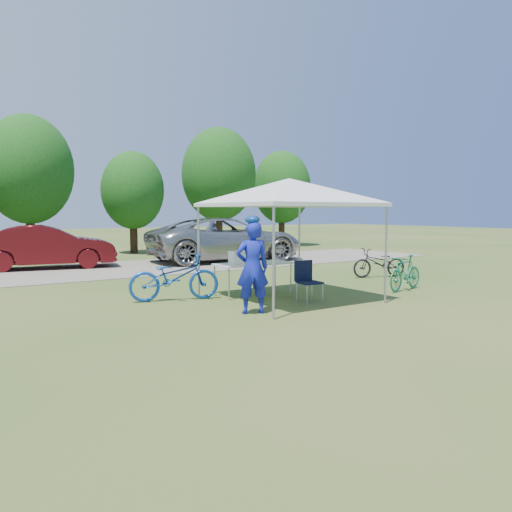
# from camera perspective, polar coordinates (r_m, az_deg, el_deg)

# --- Properties ---
(ground) EXTENTS (100.00, 100.00, 0.00)m
(ground) POSITION_cam_1_polar(r_m,az_deg,el_deg) (11.38, 3.74, -5.00)
(ground) COLOR #2D5119
(ground) RESTS_ON ground
(gravel_strip) EXTENTS (24.00, 5.00, 0.02)m
(gravel_strip) POSITION_cam_1_polar(r_m,az_deg,el_deg) (18.32, -11.65, -1.20)
(gravel_strip) COLOR gray
(gravel_strip) RESTS_ON ground
(canopy) EXTENTS (4.53, 4.53, 3.00)m
(canopy) POSITION_cam_1_polar(r_m,az_deg,el_deg) (11.22, 3.82, 8.46)
(canopy) COLOR #A5A5AA
(canopy) RESTS_ON ground
(treeline) EXTENTS (24.89, 4.28, 6.30)m
(treeline) POSITION_cam_1_polar(r_m,az_deg,el_deg) (23.89, -17.99, 8.57)
(treeline) COLOR #382314
(treeline) RESTS_ON ground
(folding_table) EXTENTS (1.86, 0.78, 0.77)m
(folding_table) POSITION_cam_1_polar(r_m,az_deg,el_deg) (11.96, -0.30, -0.99)
(folding_table) COLOR white
(folding_table) RESTS_ON ground
(folding_chair) EXTENTS (0.50, 0.52, 0.91)m
(folding_chair) POSITION_cam_1_polar(r_m,az_deg,el_deg) (11.15, 5.80, -2.44)
(folding_chair) COLOR black
(folding_chair) RESTS_ON ground
(cooler) EXTENTS (0.42, 0.28, 0.30)m
(cooler) POSITION_cam_1_polar(r_m,az_deg,el_deg) (11.72, -2.01, -0.16)
(cooler) COLOR white
(cooler) RESTS_ON folding_table
(ice_cream_cup) EXTENTS (0.08, 0.08, 0.06)m
(ice_cream_cup) POSITION_cam_1_polar(r_m,az_deg,el_deg) (12.10, 1.16, -0.57)
(ice_cream_cup) COLOR yellow
(ice_cream_cup) RESTS_ON folding_table
(cyclist) EXTENTS (0.76, 0.62, 1.80)m
(cyclist) POSITION_cam_1_polar(r_m,az_deg,el_deg) (9.72, -0.42, -1.36)
(cyclist) COLOR #1520B1
(cyclist) RESTS_ON ground
(bike_blue) EXTENTS (2.12, 1.20, 1.05)m
(bike_blue) POSITION_cam_1_polar(r_m,az_deg,el_deg) (11.33, -9.32, -2.40)
(bike_blue) COLOR #1248A6
(bike_blue) RESTS_ON ground
(bike_green) EXTENTS (1.55, 0.71, 0.90)m
(bike_green) POSITION_cam_1_polar(r_m,az_deg,el_deg) (13.16, 16.70, -1.85)
(bike_green) COLOR #1A754F
(bike_green) RESTS_ON ground
(bike_dark) EXTENTS (1.80, 1.12, 0.89)m
(bike_dark) POSITION_cam_1_polar(r_m,az_deg,el_deg) (15.54, 13.93, -0.75)
(bike_dark) COLOR black
(bike_dark) RESTS_ON ground
(minivan) EXTENTS (6.49, 3.48, 1.73)m
(minivan) POSITION_cam_1_polar(r_m,az_deg,el_deg) (20.00, -3.45, 1.94)
(minivan) COLOR #A8A7A4
(minivan) RESTS_ON gravel_strip
(sedan) EXTENTS (4.76, 2.37, 1.50)m
(sedan) POSITION_cam_1_polar(r_m,az_deg,el_deg) (18.76, -22.79, 0.98)
(sedan) COLOR #560E12
(sedan) RESTS_ON gravel_strip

